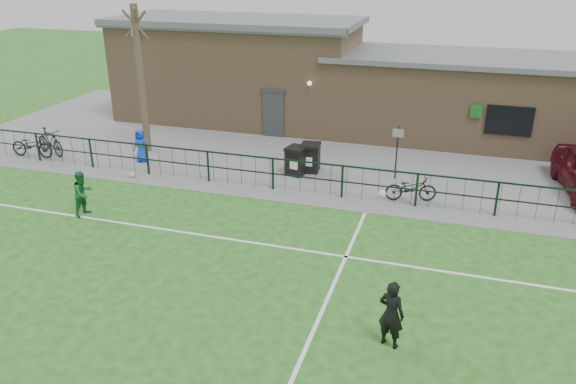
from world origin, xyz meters
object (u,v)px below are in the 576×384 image
(sign_post, at_px, (397,153))
(bicycle_b, at_px, (50,141))
(wheelie_bin_right, at_px, (310,158))
(wheelie_bin_left, at_px, (297,162))
(outfield_player, at_px, (83,193))
(spectator_child, at_px, (141,146))
(bicycle_e, at_px, (411,188))
(ball_ground, at_px, (132,175))
(bicycle_a, at_px, (32,145))
(bare_tree, at_px, (141,81))

(sign_post, height_order, bicycle_b, sign_post)
(bicycle_b, bearing_deg, wheelie_bin_right, -61.38)
(wheelie_bin_left, bearing_deg, outfield_player, -123.03)
(wheelie_bin_right, relative_size, spectator_child, 0.76)
(bicycle_e, height_order, ball_ground, bicycle_e)
(wheelie_bin_right, bearing_deg, wheelie_bin_left, -137.65)
(outfield_player, relative_size, ball_ground, 6.49)
(outfield_player, distance_m, ball_ground, 3.34)
(spectator_child, height_order, outfield_player, outfield_player)
(wheelie_bin_right, distance_m, bicycle_b, 10.95)
(bicycle_a, xyz_separation_m, ball_ground, (5.17, -0.83, -0.40))
(spectator_child, bearing_deg, wheelie_bin_left, 9.77)
(bare_tree, relative_size, sign_post, 3.00)
(spectator_child, bearing_deg, bicycle_e, 1.16)
(bicycle_b, xyz_separation_m, spectator_child, (4.09, 0.34, 0.11))
(ball_ground, bearing_deg, outfield_player, -84.57)
(outfield_player, bearing_deg, sign_post, -44.67)
(spectator_child, height_order, ball_ground, spectator_child)
(wheelie_bin_left, relative_size, bicycle_b, 0.53)
(wheelie_bin_left, height_order, bicycle_e, wheelie_bin_left)
(wheelie_bin_right, xyz_separation_m, ball_ground, (-6.20, -2.65, -0.41))
(bare_tree, distance_m, bicycle_e, 11.74)
(wheelie_bin_right, distance_m, bicycle_e, 4.34)
(bare_tree, bearing_deg, bicycle_a, -151.98)
(bicycle_b, height_order, bicycle_e, bicycle_b)
(bare_tree, xyz_separation_m, sign_post, (10.52, -0.14, -1.98))
(bare_tree, height_order, wheelie_bin_left, bare_tree)
(bare_tree, distance_m, sign_post, 10.70)
(outfield_player, bearing_deg, bicycle_a, 64.61)
(sign_post, xyz_separation_m, bicycle_b, (-14.09, -1.55, -0.44))
(bicycle_b, bearing_deg, wheelie_bin_left, -63.64)
(spectator_child, distance_m, outfield_player, 5.01)
(wheelie_bin_right, xyz_separation_m, spectator_child, (-6.78, -0.99, 0.16))
(bicycle_b, relative_size, bicycle_e, 1.08)
(bare_tree, xyz_separation_m, spectator_child, (0.52, -1.34, -2.32))
(bicycle_b, bearing_deg, outfield_player, -111.10)
(wheelie_bin_left, relative_size, spectator_child, 0.75)
(wheelie_bin_right, relative_size, bicycle_a, 0.54)
(wheelie_bin_left, relative_size, sign_post, 0.50)
(bicycle_a, bearing_deg, sign_post, -85.32)
(wheelie_bin_left, height_order, wheelie_bin_right, wheelie_bin_right)
(bicycle_a, height_order, spectator_child, spectator_child)
(outfield_player, bearing_deg, bicycle_b, 58.66)
(bicycle_e, relative_size, spectator_child, 1.29)
(bare_tree, xyz_separation_m, bicycle_e, (11.28, -2.08, -2.53))
(bicycle_a, height_order, outfield_player, outfield_player)
(wheelie_bin_left, bearing_deg, wheelie_bin_right, 60.58)
(bare_tree, xyz_separation_m, wheelie_bin_right, (7.29, -0.35, -2.47))
(sign_post, relative_size, bicycle_e, 1.16)
(bicycle_b, height_order, outfield_player, outfield_player)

